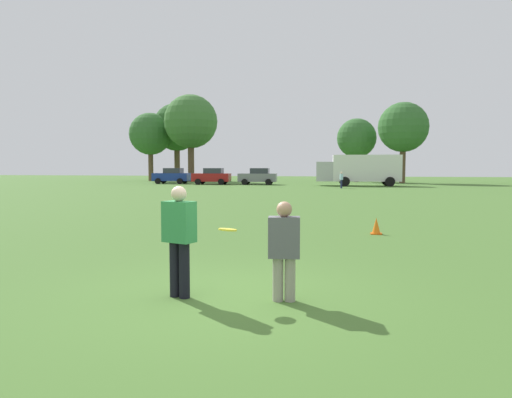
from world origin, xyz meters
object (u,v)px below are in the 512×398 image
object	(u,v)px
player_thrower	(179,235)
parked_car_near_left	(172,176)
box_truck	(360,169)
parked_car_center	(258,176)
traffic_cone	(376,226)
frisbee	(228,230)
bystander_sideline_watcher	(341,179)
player_defender	(284,246)
parked_car_mid_left	(212,176)

from	to	relation	value
player_thrower	parked_car_near_left	bearing A→B (deg)	112.54
box_truck	parked_car_center	bearing A→B (deg)	174.52
traffic_cone	box_truck	bearing A→B (deg)	90.44
player_thrower	frisbee	bearing A→B (deg)	3.02
parked_car_center	bystander_sideline_watcher	distance (m)	11.81
bystander_sideline_watcher	player_defender	bearing A→B (deg)	-89.40
traffic_cone	parked_car_mid_left	size ratio (longest dim) A/B	0.11
box_truck	player_thrower	bearing A→B (deg)	-93.80
parked_car_mid_left	parked_car_center	world-z (taller)	same
box_truck	parked_car_mid_left	bearing A→B (deg)	177.94
box_truck	bystander_sideline_watcher	distance (m)	6.50
parked_car_near_left	bystander_sideline_watcher	xyz separation A→B (m)	(19.75, -7.96, -0.06)
player_thrower	traffic_cone	distance (m)	8.06
bystander_sideline_watcher	parked_car_center	bearing A→B (deg)	142.02
parked_car_near_left	parked_car_center	distance (m)	10.46
parked_car_near_left	parked_car_mid_left	bearing A→B (deg)	-12.50
player_thrower	parked_car_near_left	world-z (taller)	parked_car_near_left
player_thrower	bystander_sideline_watcher	world-z (taller)	player_thrower
traffic_cone	box_truck	distance (m)	35.67
player_defender	frisbee	distance (m)	0.85
parked_car_mid_left	box_truck	size ratio (longest dim) A/B	0.50
traffic_cone	bystander_sideline_watcher	bearing A→B (deg)	93.81
player_defender	bystander_sideline_watcher	bearing A→B (deg)	90.60
parked_car_center	bystander_sideline_watcher	world-z (taller)	parked_car_center
player_thrower	bystander_sideline_watcher	distance (m)	36.83
frisbee	traffic_cone	world-z (taller)	frisbee
parked_car_center	parked_car_near_left	bearing A→B (deg)	176.21
traffic_cone	parked_car_near_left	bearing A→B (deg)	120.15
frisbee	parked_car_near_left	bearing A→B (deg)	113.35
player_thrower	traffic_cone	xyz separation A→B (m)	(3.13, 7.39, -0.71)
frisbee	parked_car_mid_left	size ratio (longest dim) A/B	0.06
frisbee	player_defender	bearing A→B (deg)	6.13
parked_car_center	player_defender	bearing A→B (deg)	-77.56
parked_car_near_left	box_truck	world-z (taller)	box_truck
frisbee	parked_car_center	bearing A→B (deg)	101.39
traffic_cone	player_defender	bearing A→B (deg)	-102.25
frisbee	bystander_sideline_watcher	distance (m)	36.78
parked_car_center	box_truck	xyz separation A→B (m)	(11.00, -1.06, 0.83)
parked_car_mid_left	bystander_sideline_watcher	bearing A→B (deg)	-25.13
player_thrower	player_defender	distance (m)	1.56
parked_car_mid_left	parked_car_near_left	bearing A→B (deg)	167.50
player_thrower	frisbee	xyz separation A→B (m)	(0.73, 0.04, 0.09)
parked_car_mid_left	player_defender	bearing A→B (deg)	-71.11
player_defender	frisbee	size ratio (longest dim) A/B	5.33
traffic_cone	parked_car_near_left	size ratio (longest dim) A/B	0.11
frisbee	parked_car_near_left	xyz separation A→B (m)	(-19.31, 44.73, -0.11)
parked_car_center	box_truck	world-z (taller)	box_truck
parked_car_mid_left	bystander_sideline_watcher	xyz separation A→B (m)	(14.49, -6.80, -0.06)
parked_car_near_left	box_truck	size ratio (longest dim) A/B	0.50
player_defender	player_thrower	bearing A→B (deg)	-175.34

